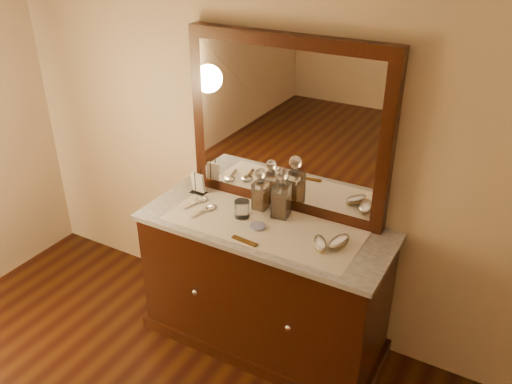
% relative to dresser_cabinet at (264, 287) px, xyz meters
% --- Properties ---
extents(dresser_cabinet, '(1.40, 0.55, 0.82)m').
position_rel_dresser_cabinet_xyz_m(dresser_cabinet, '(0.00, 0.00, 0.00)').
color(dresser_cabinet, black).
rests_on(dresser_cabinet, floor).
extents(dresser_plinth, '(1.46, 0.59, 0.08)m').
position_rel_dresser_cabinet_xyz_m(dresser_plinth, '(0.00, 0.00, -0.37)').
color(dresser_plinth, black).
rests_on(dresser_plinth, floor).
extents(knob_left, '(0.04, 0.04, 0.04)m').
position_rel_dresser_cabinet_xyz_m(knob_left, '(-0.30, -0.28, 0.04)').
color(knob_left, silver).
rests_on(knob_left, dresser_cabinet).
extents(knob_right, '(0.04, 0.04, 0.04)m').
position_rel_dresser_cabinet_xyz_m(knob_right, '(0.30, -0.28, 0.04)').
color(knob_right, silver).
rests_on(knob_right, dresser_cabinet).
extents(marble_top, '(1.44, 0.59, 0.03)m').
position_rel_dresser_cabinet_xyz_m(marble_top, '(0.00, 0.00, 0.42)').
color(marble_top, silver).
rests_on(marble_top, dresser_cabinet).
extents(mirror_frame, '(1.20, 0.08, 1.00)m').
position_rel_dresser_cabinet_xyz_m(mirror_frame, '(0.00, 0.25, 0.94)').
color(mirror_frame, black).
rests_on(mirror_frame, marble_top).
extents(mirror_glass, '(1.06, 0.01, 0.86)m').
position_rel_dresser_cabinet_xyz_m(mirror_glass, '(0.00, 0.21, 0.94)').
color(mirror_glass, white).
rests_on(mirror_glass, marble_top).
extents(lace_runner, '(1.10, 0.45, 0.00)m').
position_rel_dresser_cabinet_xyz_m(lace_runner, '(0.00, -0.02, 0.44)').
color(lace_runner, white).
rests_on(lace_runner, marble_top).
extents(pin_dish, '(0.11, 0.11, 0.02)m').
position_rel_dresser_cabinet_xyz_m(pin_dish, '(-0.01, -0.06, 0.45)').
color(pin_dish, silver).
rests_on(pin_dish, lace_runner).
extents(comb, '(0.16, 0.04, 0.01)m').
position_rel_dresser_cabinet_xyz_m(comb, '(-0.01, -0.21, 0.45)').
color(comb, brown).
rests_on(comb, lace_runner).
extents(napkin_rack, '(0.10, 0.07, 0.15)m').
position_rel_dresser_cabinet_xyz_m(napkin_rack, '(-0.53, 0.12, 0.50)').
color(napkin_rack, black).
rests_on(napkin_rack, marble_top).
extents(decanter_left, '(0.08, 0.08, 0.26)m').
position_rel_dresser_cabinet_xyz_m(decanter_left, '(-0.11, 0.14, 0.54)').
color(decanter_left, '#9A5516').
rests_on(decanter_left, lace_runner).
extents(decanter_right, '(0.11, 0.11, 0.31)m').
position_rel_dresser_cabinet_xyz_m(decanter_right, '(0.04, 0.12, 0.56)').
color(decanter_right, '#9A5516').
rests_on(decanter_right, lace_runner).
extents(brush_near, '(0.13, 0.16, 0.04)m').
position_rel_dresser_cabinet_xyz_m(brush_near, '(0.36, -0.07, 0.46)').
color(brush_near, '#97835C').
rests_on(brush_near, lace_runner).
extents(brush_far, '(0.10, 0.17, 0.04)m').
position_rel_dresser_cabinet_xyz_m(brush_far, '(0.44, -0.01, 0.47)').
color(brush_far, '#97835C').
rests_on(brush_far, lace_runner).
extents(hand_mirror_outer, '(0.09, 0.19, 0.02)m').
position_rel_dresser_cabinet_xyz_m(hand_mirror_outer, '(-0.46, 0.03, 0.45)').
color(hand_mirror_outer, silver).
rests_on(hand_mirror_outer, lace_runner).
extents(hand_mirror_inner, '(0.09, 0.19, 0.02)m').
position_rel_dresser_cabinet_xyz_m(hand_mirror_inner, '(-0.37, -0.03, 0.45)').
color(hand_mirror_inner, silver).
rests_on(hand_mirror_inner, lace_runner).
extents(tumblers, '(0.09, 0.09, 0.10)m').
position_rel_dresser_cabinet_xyz_m(tumblers, '(-0.15, 0.00, 0.49)').
color(tumblers, white).
rests_on(tumblers, lace_runner).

